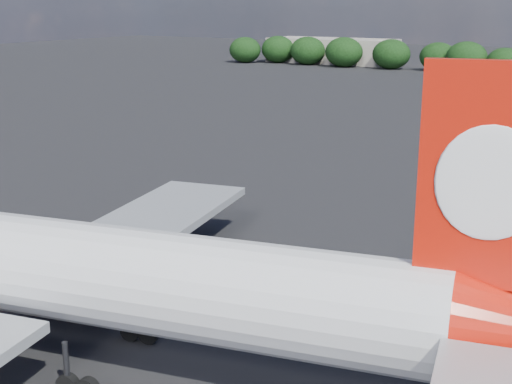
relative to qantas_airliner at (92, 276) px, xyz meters
The scene contains 4 objects.
ground 61.06m from the qantas_airliner, 101.87° to the left, with size 500.00×500.00×0.00m, color black.
qantas_airliner is the anchor object (origin of this frame).
terminal_building 206.62m from the qantas_airliner, 112.03° to the left, with size 42.00×16.00×8.00m.
highway_sign 178.17m from the qantas_airliner, 99.86° to the left, with size 6.00×0.30×4.50m.
Camera 1 is at (39.28, -25.85, 19.94)m, focal length 50.00 mm.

